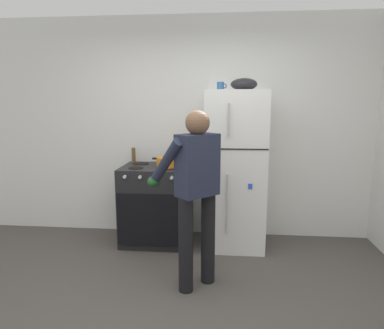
{
  "coord_description": "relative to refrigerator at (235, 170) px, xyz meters",
  "views": [
    {
      "loc": [
        0.36,
        -2.34,
        1.65
      ],
      "look_at": [
        0.01,
        1.32,
        1.0
      ],
      "focal_mm": 32.02,
      "sensor_mm": 36.0,
      "label": 1
    }
  ],
  "objects": [
    {
      "name": "coffee_mug",
      "position": [
        -0.18,
        0.05,
        0.95
      ],
      "size": [
        0.11,
        0.08,
        0.1
      ],
      "color": "#2D6093",
      "rests_on": "refrigerator"
    },
    {
      "name": "pepper_mill",
      "position": [
        -1.24,
        0.2,
        0.12
      ],
      "size": [
        0.05,
        0.05,
        0.18
      ],
      "primitive_type": "cylinder",
      "color": "brown",
      "rests_on": "stove_range"
    },
    {
      "name": "mixing_bowl",
      "position": [
        0.08,
        0.0,
        0.97
      ],
      "size": [
        0.29,
        0.29,
        0.13
      ],
      "primitive_type": "ellipsoid",
      "color": "black",
      "rests_on": "refrigerator"
    },
    {
      "name": "kitchen_wall_back",
      "position": [
        -0.48,
        0.38,
        0.45
      ],
      "size": [
        6.0,
        0.1,
        2.7
      ],
      "primitive_type": "cube",
      "color": "white",
      "rests_on": "ground"
    },
    {
      "name": "person_cook",
      "position": [
        -0.38,
        -0.98,
        0.06
      ],
      "size": [
        0.67,
        0.7,
        1.6
      ],
      "color": "black",
      "rests_on": "ground"
    },
    {
      "name": "red_pot",
      "position": [
        -0.78,
        -0.05,
        0.09
      ],
      "size": [
        0.34,
        0.24,
        0.11
      ],
      "color": "orange",
      "rests_on": "stove_range"
    },
    {
      "name": "ground",
      "position": [
        -0.48,
        -1.57,
        -0.9
      ],
      "size": [
        8.0,
        8.0,
        0.0
      ],
      "primitive_type": "plane",
      "color": "#4C4742"
    },
    {
      "name": "refrigerator",
      "position": [
        0.0,
        0.0,
        0.0
      ],
      "size": [
        0.68,
        0.72,
        1.8
      ],
      "color": "white",
      "rests_on": "ground"
    },
    {
      "name": "stove_range",
      "position": [
        -0.94,
        -0.01,
        -0.44
      ],
      "size": [
        0.76,
        0.67,
        0.93
      ],
      "color": "black",
      "rests_on": "ground"
    }
  ]
}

